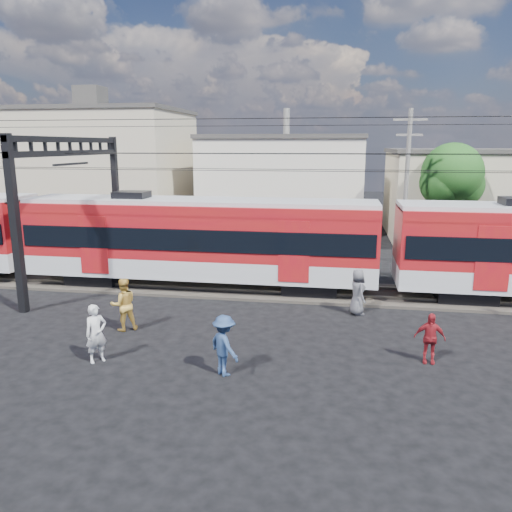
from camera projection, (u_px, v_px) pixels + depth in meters
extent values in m
plane|color=black|center=(254.00, 367.00, 15.12)|extent=(120.00, 120.00, 0.00)
cube|color=#2D2823|center=(284.00, 290.00, 22.80)|extent=(70.00, 3.40, 0.12)
cube|color=#59544C|center=(282.00, 293.00, 22.06)|extent=(70.00, 0.12, 0.12)
cube|color=#59544C|center=(285.00, 284.00, 23.50)|extent=(70.00, 0.12, 0.12)
cube|color=black|center=(99.00, 276.00, 24.19)|extent=(2.40, 2.20, 0.70)
cube|color=black|center=(310.00, 286.00, 22.55)|extent=(2.40, 2.20, 0.70)
cube|color=#AAACB2|center=(200.00, 264.00, 23.20)|extent=(16.00, 3.00, 0.90)
cube|color=maroon|center=(199.00, 229.00, 22.84)|extent=(16.00, 3.00, 2.40)
cube|color=black|center=(200.00, 234.00, 22.89)|extent=(15.68, 3.08, 0.95)
cube|color=#AAACB2|center=(199.00, 202.00, 22.56)|extent=(16.00, 2.60, 0.25)
cube|color=black|center=(463.00, 292.00, 21.49)|extent=(2.40, 2.20, 0.70)
cube|color=black|center=(15.00, 226.00, 19.33)|extent=(0.30, 0.30, 7.00)
cube|color=black|center=(116.00, 201.00, 28.00)|extent=(0.30, 0.30, 7.00)
cube|color=black|center=(69.00, 140.00, 22.94)|extent=(0.25, 9.30, 0.25)
cube|color=black|center=(70.00, 153.00, 23.07)|extent=(0.25, 9.30, 0.25)
cylinder|color=black|center=(283.00, 171.00, 20.94)|extent=(70.00, 0.03, 0.03)
cylinder|color=black|center=(287.00, 169.00, 22.29)|extent=(70.00, 0.03, 0.03)
cylinder|color=black|center=(283.00, 154.00, 20.79)|extent=(70.00, 0.03, 0.03)
cylinder|color=black|center=(287.00, 153.00, 22.14)|extent=(70.00, 0.03, 0.03)
cylinder|color=black|center=(275.00, 118.00, 17.81)|extent=(70.00, 0.03, 0.03)
cylinder|color=black|center=(293.00, 125.00, 24.55)|extent=(70.00, 0.03, 0.03)
cube|color=#BDB090|center=(96.00, 171.00, 39.97)|extent=(14.00, 10.00, 9.00)
cube|color=#3F3D3A|center=(92.00, 111.00, 38.96)|extent=(14.28, 10.20, 0.30)
cube|color=beige|center=(286.00, 183.00, 40.66)|extent=(12.00, 12.00, 7.00)
cube|color=#3F3D3A|center=(286.00, 137.00, 39.87)|extent=(12.24, 12.24, 0.30)
cube|color=#BDB090|center=(506.00, 196.00, 35.31)|extent=(16.00, 10.00, 6.00)
cube|color=#3F3D3A|center=(511.00, 151.00, 34.62)|extent=(16.32, 10.20, 0.30)
cylinder|color=slate|center=(406.00, 188.00, 27.66)|extent=(0.24, 0.24, 8.50)
cube|color=slate|center=(410.00, 120.00, 26.86)|extent=(1.80, 0.12, 0.12)
cube|color=slate|center=(409.00, 135.00, 27.04)|extent=(1.40, 0.12, 0.12)
cylinder|color=#382619|center=(448.00, 222.00, 30.57)|extent=(0.36, 0.36, 3.92)
sphere|color=#144816|center=(452.00, 173.00, 29.92)|extent=(3.64, 3.64, 3.64)
sphere|color=#144816|center=(460.00, 185.00, 30.27)|extent=(2.80, 2.80, 2.80)
imported|color=silver|center=(96.00, 334.00, 15.29)|extent=(0.77, 0.79, 1.83)
imported|color=gold|center=(124.00, 304.00, 17.91)|extent=(1.19, 1.13, 1.93)
imported|color=navy|center=(224.00, 345.00, 14.41)|extent=(1.32, 1.28, 1.81)
imported|color=maroon|center=(430.00, 338.00, 15.25)|extent=(0.95, 0.44, 1.59)
imported|color=#4B4B50|center=(357.00, 292.00, 19.60)|extent=(0.89, 1.05, 1.82)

